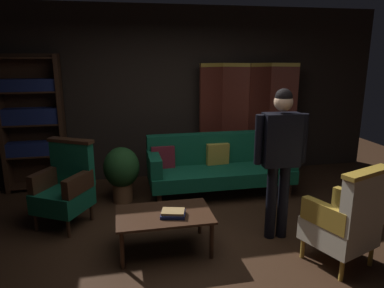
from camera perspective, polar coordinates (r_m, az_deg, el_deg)
name	(u,v)px	position (r m, az deg, el deg)	size (l,w,h in m)	color
ground_plane	(207,244)	(4.13, 2.35, -15.66)	(10.00, 10.00, 0.00)	#331E11
back_wall	(172,94)	(6.02, -3.24, 7.98)	(7.20, 0.10, 2.80)	black
folding_screen	(247,118)	(6.13, 8.75, 4.05)	(1.66, 0.34, 1.90)	#5B2319
bookshelf	(33,121)	(5.88, -24.01, 3.32)	(0.90, 0.32, 2.05)	#382114
velvet_couch	(219,164)	(5.37, 4.33, -3.15)	(2.12, 0.78, 0.88)	#382114
coffee_table	(164,217)	(3.88, -4.46, -11.54)	(1.00, 0.64, 0.42)	#382114
armchair_gilt_accent	(346,220)	(3.85, 23.28, -10.99)	(0.74, 0.74, 1.04)	#B78E33
armchair_wing_left	(65,186)	(4.65, -19.48, -6.31)	(0.79, 0.79, 1.04)	#382114
standing_figure	(280,151)	(4.01, 13.87, -1.07)	(0.59, 0.24, 1.70)	black
potted_plant	(122,171)	(5.13, -11.12, -4.17)	(0.50, 0.50, 0.79)	brown
book_navy_cloth	(173,214)	(3.79, -3.03, -11.11)	(0.25, 0.20, 0.03)	navy
book_tan_leather	(173,212)	(3.77, -3.04, -10.70)	(0.23, 0.17, 0.03)	#9E7A47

